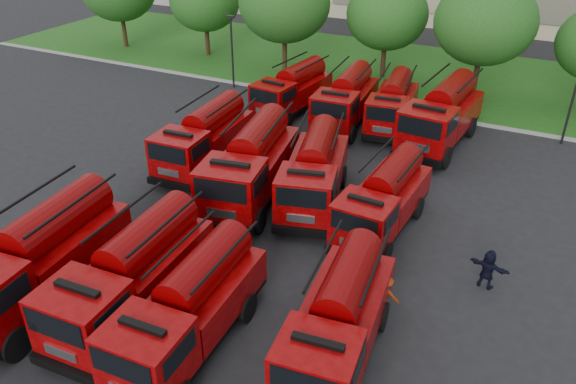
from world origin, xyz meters
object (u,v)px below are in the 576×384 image
at_px(fire_truck_4, 205,137).
at_px(fire_truck_9, 346,99).
at_px(fire_truck_8, 293,90).
at_px(firefighter_3, 381,315).
at_px(fire_truck_7, 384,199).
at_px(fire_truck_1, 132,274).
at_px(fire_truck_11, 442,115).
at_px(fire_truck_5, 251,164).
at_px(fire_truck_6, 314,172).
at_px(fire_truck_10, 393,104).
at_px(firefighter_4, 103,226).
at_px(fire_truck_0, 39,258).
at_px(firefighter_5, 484,286).
at_px(fire_truck_2, 190,307).
at_px(fire_truck_3, 339,319).

distance_m(fire_truck_4, fire_truck_9, 9.66).
bearing_deg(fire_truck_9, fire_truck_8, 170.83).
distance_m(fire_truck_4, firefighter_3, 14.08).
xyz_separation_m(fire_truck_4, fire_truck_7, (10.31, -1.80, -0.10)).
distance_m(fire_truck_1, firefighter_3, 8.82).
bearing_deg(fire_truck_9, fire_truck_11, -7.91).
xyz_separation_m(fire_truck_4, fire_truck_5, (3.87, -1.88, 0.17)).
distance_m(fire_truck_6, fire_truck_11, 9.89).
relative_size(fire_truck_7, fire_truck_10, 0.98).
xyz_separation_m(firefighter_3, firefighter_4, (-12.85, 0.04, 0.00)).
distance_m(fire_truck_0, firefighter_4, 5.05).
distance_m(fire_truck_5, firefighter_5, 11.51).
bearing_deg(fire_truck_10, fire_truck_2, -98.41).
height_order(fire_truck_2, firefighter_5, fire_truck_2).
distance_m(fire_truck_7, fire_truck_11, 9.93).
bearing_deg(firefighter_4, firefighter_5, -143.07).
xyz_separation_m(fire_truck_2, fire_truck_8, (-6.02, 19.99, -0.03)).
xyz_separation_m(fire_truck_7, fire_truck_8, (-9.47, 10.61, 0.03)).
bearing_deg(fire_truck_11, fire_truck_5, -118.10).
bearing_deg(firefighter_3, firefighter_5, -150.85).
height_order(fire_truck_5, fire_truck_6, fire_truck_5).
distance_m(fire_truck_2, fire_truck_9, 19.80).
xyz_separation_m(fire_truck_10, firefighter_3, (4.74, -16.43, -1.51)).
bearing_deg(fire_truck_7, fire_truck_5, -175.77).
bearing_deg(fire_truck_6, fire_truck_4, 156.63).
bearing_deg(fire_truck_7, fire_truck_9, 122.47).
height_order(fire_truck_10, firefighter_3, fire_truck_10).
bearing_deg(fire_truck_10, fire_truck_1, -106.03).
bearing_deg(firefighter_5, fire_truck_11, -57.93).
distance_m(fire_truck_0, firefighter_5, 16.42).
bearing_deg(fire_truck_0, fire_truck_2, -0.88).
bearing_deg(firefighter_3, firefighter_4, -18.35).
bearing_deg(firefighter_3, fire_truck_1, 6.58).
height_order(fire_truck_6, fire_truck_10, fire_truck_6).
distance_m(fire_truck_3, fire_truck_5, 10.71).
distance_m(fire_truck_4, fire_truck_8, 8.85).
bearing_deg(firefighter_3, fire_truck_7, -90.09).
relative_size(fire_truck_4, fire_truck_5, 0.88).
distance_m(fire_truck_0, fire_truck_9, 20.45).
bearing_deg(fire_truck_4, fire_truck_5, -29.03).
relative_size(fire_truck_6, firefighter_5, 4.63).
xyz_separation_m(fire_truck_0, fire_truck_2, (6.17, 0.40, -0.19)).
bearing_deg(firefighter_5, firefighter_3, 58.48).
height_order(fire_truck_8, fire_truck_9, fire_truck_9).
height_order(fire_truck_2, fire_truck_7, fire_truck_2).
bearing_deg(fire_truck_11, fire_truck_6, -107.11).
xyz_separation_m(fire_truck_4, fire_truck_9, (4.60, 8.49, 0.01)).
bearing_deg(fire_truck_5, fire_truck_9, 75.73).
height_order(fire_truck_4, fire_truck_7, fire_truck_4).
bearing_deg(fire_truck_1, fire_truck_6, 72.76).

